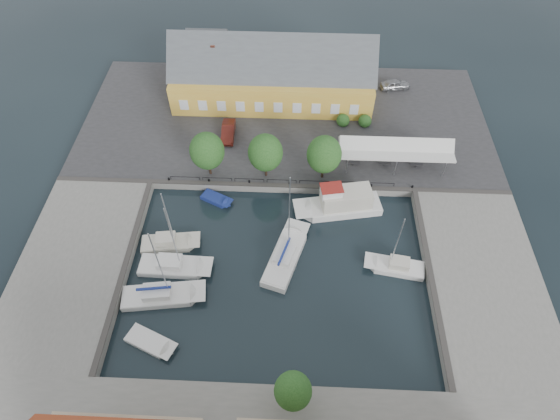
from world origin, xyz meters
name	(u,v)px	position (x,y,z in m)	size (l,w,h in m)	color
ground	(278,260)	(0.00, 0.00, 0.00)	(140.00, 140.00, 0.00)	black
north_quay	(285,122)	(0.00, 23.00, 0.50)	(56.00, 26.00, 1.00)	#2D2D30
west_quay	(74,266)	(-22.00, -2.00, 0.50)	(12.00, 24.00, 1.00)	slate
east_quay	(484,281)	(22.00, -2.00, 0.50)	(12.00, 24.00, 1.00)	slate
quay_edge_fittings	(280,221)	(0.02, 4.75, 1.06)	(56.00, 24.72, 0.40)	#383533
warehouse	(269,75)	(-2.60, 28.36, 4.43)	(28.56, 14.00, 9.55)	gold
tent_canopy	(396,150)	(14.00, 14.50, 3.68)	(14.00, 4.00, 2.83)	silver
quay_trees	(265,153)	(-2.00, 12.00, 4.88)	(18.20, 4.20, 6.30)	black
car_silver	(395,84)	(16.11, 30.74, 1.75)	(1.77, 4.40, 1.50)	#989A9F
car_red	(228,131)	(-7.54, 19.15, 1.78)	(1.66, 4.75, 1.56)	#5B1B14
center_sailboat	(286,257)	(0.87, 0.28, 0.36)	(5.34, 9.56, 12.71)	silver
trawler	(341,204)	(7.21, 7.59, 1.02)	(10.84, 4.91, 5.00)	silver
east_boat_b	(395,267)	(12.86, -0.53, 0.26)	(6.72, 3.16, 9.14)	silver
west_boat_b	(170,244)	(-12.32, 1.53, 0.26)	(6.86, 3.07, 9.34)	beige
west_boat_c	(174,267)	(-11.24, -1.52, 0.26)	(8.15, 2.78, 10.92)	silver
west_boat_d	(162,296)	(-11.83, -5.13, 0.27)	(8.97, 3.77, 11.63)	silver
launch_sw	(151,343)	(-11.94, -10.15, 0.09)	(5.46, 3.80, 0.98)	silver
launch_nw	(216,200)	(-7.91, 8.46, 0.09)	(4.22, 3.14, 0.88)	navy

